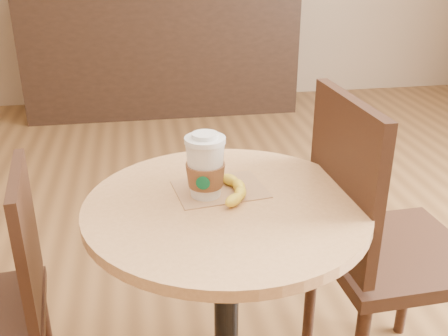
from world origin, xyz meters
The scene contains 7 objects.
cafe_table centered at (-0.01, -0.06, 0.55)m, with size 0.75×0.75×0.75m.
chair_right centered at (0.46, -0.01, 0.55)m, with size 0.46×0.46×1.00m.
service_counter centered at (0.00, 3.18, 0.52)m, with size 2.30×0.65×1.04m.
kraft_bag centered at (-0.02, 0.01, 0.75)m, with size 0.24×0.18×0.00m, color #A67750.
coffee_cup centered at (-0.06, -0.02, 0.83)m, with size 0.11×0.11×0.18m.
muffin centered at (-0.05, 0.01, 0.79)m, with size 0.08×0.08×0.08m.
banana centered at (-0.02, -0.01, 0.77)m, with size 0.15×0.22×0.03m, color yellow, non-canonical shape.
Camera 1 is at (-0.22, -1.26, 1.38)m, focal length 42.00 mm.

